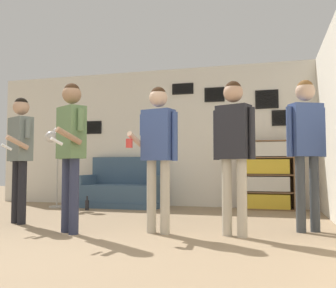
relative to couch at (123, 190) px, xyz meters
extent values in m
plane|color=#937A5B|center=(0.89, -4.02, -0.31)|extent=(20.00, 20.00, 0.00)
cube|color=silver|center=(0.89, 0.41, 1.04)|extent=(7.72, 0.06, 2.70)
cube|color=black|center=(2.69, 0.37, 1.70)|extent=(0.42, 0.02, 0.35)
cube|color=gray|center=(2.69, 0.36, 1.70)|extent=(0.37, 0.01, 0.30)
cube|color=black|center=(1.72, 0.37, 1.84)|extent=(0.38, 0.02, 0.28)
cube|color=#B2B2BC|center=(1.72, 0.36, 1.84)|extent=(0.34, 0.01, 0.23)
cube|color=black|center=(-0.85, 0.37, 1.27)|extent=(0.42, 0.02, 0.27)
cube|color=beige|center=(-0.85, 0.36, 1.27)|extent=(0.37, 0.01, 0.22)
cube|color=black|center=(2.99, 0.37, 1.34)|extent=(0.43, 0.02, 0.29)
cube|color=gray|center=(2.99, 0.36, 1.34)|extent=(0.39, 0.01, 0.24)
cube|color=black|center=(1.10, 0.37, 1.98)|extent=(0.43, 0.02, 0.22)
cube|color=gray|center=(1.10, 0.36, 1.98)|extent=(0.38, 0.01, 0.17)
cube|color=#3D5670|center=(0.00, -0.06, -0.26)|extent=(1.56, 0.80, 0.10)
cube|color=#3D5670|center=(0.00, -0.06, -0.05)|extent=(1.50, 0.74, 0.32)
cube|color=#3D5670|center=(0.00, 0.27, 0.38)|extent=(1.50, 0.14, 0.53)
cube|color=#3D5670|center=(-0.72, -0.06, 0.20)|extent=(0.12, 0.74, 0.18)
cube|color=#3D5670|center=(0.72, -0.06, 0.20)|extent=(0.12, 0.74, 0.18)
cube|color=brown|center=(2.24, 0.19, 0.31)|extent=(0.02, 0.30, 1.23)
cube|color=brown|center=(3.13, 0.19, 0.31)|extent=(0.02, 0.30, 1.23)
cube|color=brown|center=(2.69, 0.33, 0.31)|extent=(0.92, 0.01, 1.23)
cube|color=brown|center=(2.69, 0.19, -0.30)|extent=(0.87, 0.30, 0.02)
cube|color=brown|center=(2.69, 0.19, 0.91)|extent=(0.87, 0.30, 0.02)
cube|color=brown|center=(2.69, 0.19, 0.00)|extent=(0.87, 0.30, 0.02)
cube|color=brown|center=(2.69, 0.19, 0.31)|extent=(0.87, 0.30, 0.02)
cube|color=brown|center=(2.69, 0.19, 0.61)|extent=(0.87, 0.30, 0.02)
cube|color=gold|center=(2.69, 0.18, -0.16)|extent=(0.75, 0.26, 0.25)
cube|color=beige|center=(2.69, 0.18, 0.15)|extent=(0.75, 0.26, 0.25)
cube|color=gold|center=(2.69, 0.18, 0.46)|extent=(0.75, 0.26, 0.25)
cube|color=beige|center=(2.69, 0.18, 0.76)|extent=(0.75, 0.26, 0.25)
cylinder|color=#ADA89E|center=(-1.12, -0.49, -0.29)|extent=(0.28, 0.28, 0.03)
cylinder|color=#ADA89E|center=(-1.12, -0.49, 0.50)|extent=(0.03, 0.03, 1.55)
cylinder|color=#ADA89E|center=(-1.05, -0.49, 1.24)|extent=(0.02, 0.16, 0.02)
sphere|color=silver|center=(-0.98, -0.49, 1.21)|extent=(0.21, 0.21, 0.21)
cylinder|color=#ADA89E|center=(-1.16, -0.43, 1.14)|extent=(0.15, 0.09, 0.02)
sphere|color=silver|center=(-1.19, -0.37, 1.11)|extent=(0.21, 0.21, 0.21)
cylinder|color=#ADA89E|center=(-1.16, -0.55, 1.04)|extent=(0.15, 0.09, 0.02)
sphere|color=silver|center=(-1.19, -0.61, 1.01)|extent=(0.21, 0.21, 0.21)
cylinder|color=black|center=(-0.61, -2.34, 0.11)|extent=(0.11, 0.11, 0.84)
cylinder|color=black|center=(-0.45, -2.42, 0.11)|extent=(0.11, 0.11, 0.84)
cube|color=slate|center=(-0.53, -2.38, 0.82)|extent=(0.41, 0.35, 0.59)
sphere|color=tan|center=(-0.53, -2.38, 1.26)|extent=(0.22, 0.22, 0.22)
sphere|color=black|center=(-0.53, -2.38, 1.30)|extent=(0.18, 0.18, 0.18)
cylinder|color=slate|center=(-0.34, -2.48, 0.95)|extent=(0.07, 0.07, 0.25)
cylinder|color=tan|center=(-0.40, -2.60, 0.76)|extent=(0.20, 0.30, 0.19)
cylinder|color=white|center=(-0.47, -2.72, 0.70)|extent=(0.10, 0.14, 0.09)
cylinder|color=slate|center=(-0.72, -2.28, 0.80)|extent=(0.07, 0.07, 0.56)
cylinder|color=#2D334C|center=(0.44, -2.80, 0.12)|extent=(0.11, 0.11, 0.85)
cylinder|color=#2D334C|center=(0.59, -2.90, 0.12)|extent=(0.11, 0.11, 0.85)
cube|color=#5B7A4C|center=(0.51, -2.85, 0.85)|extent=(0.41, 0.36, 0.60)
sphere|color=#997051|center=(0.51, -2.85, 1.29)|extent=(0.22, 0.22, 0.22)
sphere|color=#382314|center=(0.51, -2.85, 1.33)|extent=(0.19, 0.19, 0.19)
cylinder|color=#5B7A4C|center=(0.70, -2.96, 0.98)|extent=(0.07, 0.07, 0.26)
cylinder|color=#997051|center=(0.62, -3.08, 0.79)|extent=(0.22, 0.30, 0.19)
cylinder|color=white|center=(0.55, -3.20, 0.72)|extent=(0.10, 0.14, 0.09)
cylinder|color=#5B7A4C|center=(0.33, -2.74, 0.82)|extent=(0.07, 0.07, 0.57)
cylinder|color=#B7AD99|center=(1.41, -2.57, 0.11)|extent=(0.11, 0.11, 0.83)
cylinder|color=#B7AD99|center=(1.58, -2.61, 0.11)|extent=(0.11, 0.11, 0.83)
cube|color=#384C84|center=(1.49, -2.59, 0.82)|extent=(0.40, 0.28, 0.59)
sphere|color=#D1A889|center=(1.49, -2.59, 1.25)|extent=(0.21, 0.21, 0.21)
sphere|color=#382314|center=(1.49, -2.59, 1.29)|extent=(0.18, 0.18, 0.18)
cylinder|color=#384C84|center=(1.70, -2.64, 0.79)|extent=(0.07, 0.07, 0.55)
cylinder|color=#384C84|center=(1.28, -2.54, 0.95)|extent=(0.07, 0.07, 0.25)
cylinder|color=#D1A889|center=(1.25, -2.67, 0.76)|extent=(0.13, 0.31, 0.19)
cylinder|color=red|center=(1.22, -2.81, 0.71)|extent=(0.08, 0.08, 0.10)
cylinder|color=#B7AD99|center=(2.27, -2.52, 0.11)|extent=(0.11, 0.11, 0.84)
cylinder|color=#B7AD99|center=(2.44, -2.59, 0.11)|extent=(0.11, 0.11, 0.84)
cube|color=#232328|center=(2.35, -2.56, 0.83)|extent=(0.41, 0.31, 0.60)
sphere|color=tan|center=(2.35, -2.56, 1.27)|extent=(0.22, 0.22, 0.22)
sphere|color=#382314|center=(2.35, -2.56, 1.31)|extent=(0.18, 0.18, 0.18)
cylinder|color=#232328|center=(2.55, -2.63, 0.81)|extent=(0.07, 0.07, 0.56)
cylinder|color=#232328|center=(2.15, -2.48, 0.81)|extent=(0.07, 0.07, 0.56)
cylinder|color=#3D4247|center=(3.07, -2.09, 0.13)|extent=(0.11, 0.11, 0.88)
cylinder|color=#3D4247|center=(3.23, -2.01, 0.13)|extent=(0.11, 0.11, 0.88)
cube|color=#384C84|center=(3.15, -2.05, 0.88)|extent=(0.41, 0.34, 0.62)
sphere|color=#D1A889|center=(3.15, -2.05, 1.35)|extent=(0.23, 0.23, 0.23)
sphere|color=brown|center=(3.15, -2.05, 1.39)|extent=(0.19, 0.19, 0.19)
cylinder|color=#384C84|center=(3.35, -1.95, 0.86)|extent=(0.07, 0.07, 0.59)
cylinder|color=#384C84|center=(2.96, -2.14, 0.86)|extent=(0.07, 0.07, 0.59)
cylinder|color=black|center=(-0.38, -0.71, -0.22)|extent=(0.07, 0.07, 0.17)
cylinder|color=black|center=(-0.38, -0.71, -0.10)|extent=(0.03, 0.03, 0.07)
camera|label=1|loc=(2.75, -6.72, 0.45)|focal=40.00mm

